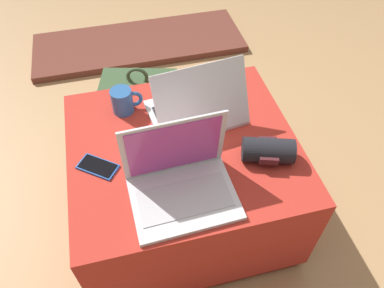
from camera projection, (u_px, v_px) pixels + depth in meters
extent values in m
plane|color=tan|center=(185.00, 212.00, 1.71)|extent=(14.00, 14.00, 0.00)
cube|color=maroon|center=(185.00, 209.00, 1.69)|extent=(0.79, 0.72, 0.05)
cube|color=#B22D23|center=(184.00, 178.00, 1.51)|extent=(0.83, 0.75, 0.42)
cube|color=silver|center=(184.00, 199.00, 1.19)|extent=(0.34, 0.26, 0.02)
cube|color=#B2B2B7|center=(184.00, 199.00, 1.18)|extent=(0.30, 0.15, 0.00)
cube|color=silver|center=(174.00, 147.00, 1.17)|extent=(0.33, 0.04, 0.25)
cube|color=#B23D93|center=(174.00, 148.00, 1.16)|extent=(0.30, 0.04, 0.22)
cube|color=silver|center=(195.00, 112.00, 1.45)|extent=(0.37, 0.29, 0.02)
cube|color=#232328|center=(194.00, 110.00, 1.45)|extent=(0.32, 0.17, 0.00)
cube|color=silver|center=(203.00, 101.00, 1.32)|extent=(0.36, 0.15, 0.23)
cube|color=white|center=(202.00, 100.00, 1.32)|extent=(0.32, 0.13, 0.21)
cube|color=#1E4C9E|center=(98.00, 167.00, 1.28)|extent=(0.15, 0.14, 0.01)
cube|color=black|center=(98.00, 166.00, 1.28)|extent=(0.14, 0.12, 0.00)
cube|color=#385133|center=(142.00, 113.00, 1.85)|extent=(0.39, 0.28, 0.40)
cube|color=#2F452B|center=(146.00, 108.00, 1.99)|extent=(0.29, 0.14, 0.18)
torus|color=#385133|center=(137.00, 77.00, 1.68)|extent=(0.10, 0.04, 0.10)
cylinder|color=black|center=(268.00, 150.00, 1.28)|extent=(0.19, 0.14, 0.09)
cube|color=#441B20|center=(268.00, 150.00, 1.28)|extent=(0.09, 0.12, 0.03)
cylinder|color=#285693|center=(122.00, 101.00, 1.44)|extent=(0.08, 0.08, 0.10)
torus|color=#285693|center=(134.00, 99.00, 1.44)|extent=(0.07, 0.01, 0.07)
cube|color=brown|center=(139.00, 43.00, 2.56)|extent=(1.40, 0.50, 0.04)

